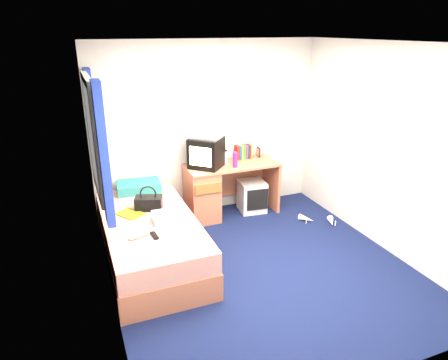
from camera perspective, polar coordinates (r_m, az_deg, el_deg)
name	(u,v)px	position (r m, az deg, el deg)	size (l,w,h in m)	color
ground	(260,267)	(4.63, 5.12, -12.27)	(3.40, 3.40, 0.00)	#0C1438
room_shell	(264,143)	(4.02, 5.79, 5.31)	(3.40, 3.40, 3.40)	white
bed	(151,240)	(4.67, -10.43, -8.38)	(1.01, 2.00, 0.54)	#CA7654
pillow	(139,187)	(5.29, -12.08, -0.92)	(0.55, 0.35, 0.12)	#1855A1
desk	(213,189)	(5.60, -1.55, -1.33)	(1.30, 0.55, 0.75)	#CA7654
storage_cube	(252,196)	(5.84, 4.00, -2.30)	(0.36, 0.36, 0.45)	silver
crt_tv	(206,153)	(5.39, -2.56, 3.91)	(0.55, 0.55, 0.40)	black
vcr	(206,135)	(5.32, -2.59, 6.38)	(0.39, 0.28, 0.07)	silver
book_row	(243,152)	(5.78, 2.79, 4.05)	(0.24, 0.13, 0.20)	maroon
picture_frame	(258,152)	(5.89, 4.94, 4.00)	(0.02, 0.12, 0.14)	black
pink_water_bottle	(235,160)	(5.41, 1.60, 2.83)	(0.06, 0.06, 0.20)	#D41D7A
aerosol_can	(226,158)	(5.52, 0.28, 3.19)	(0.05, 0.05, 0.19)	silver
handbag	(149,202)	(4.73, -10.70, -3.17)	(0.35, 0.27, 0.29)	black
towel	(167,217)	(4.43, -8.17, -5.24)	(0.30, 0.25, 0.10)	white
magazine	(130,214)	(4.67, -13.25, -4.73)	(0.21, 0.28, 0.01)	yellow
water_bottle	(139,234)	(4.16, -12.07, -7.57)	(0.07, 0.07, 0.20)	white
colour_swatch_fan	(169,235)	(4.15, -7.89, -7.83)	(0.22, 0.06, 0.01)	gold
remote_control	(154,235)	(4.16, -9.91, -7.81)	(0.05, 0.16, 0.02)	black
window_assembly	(96,139)	(4.48, -17.83, 5.59)	(0.11, 1.42, 1.40)	silver
white_heels	(319,220)	(5.69, 13.39, -5.61)	(0.46, 0.44, 0.09)	white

